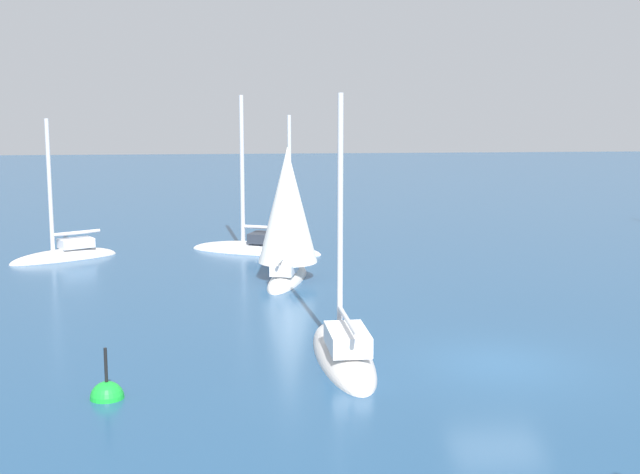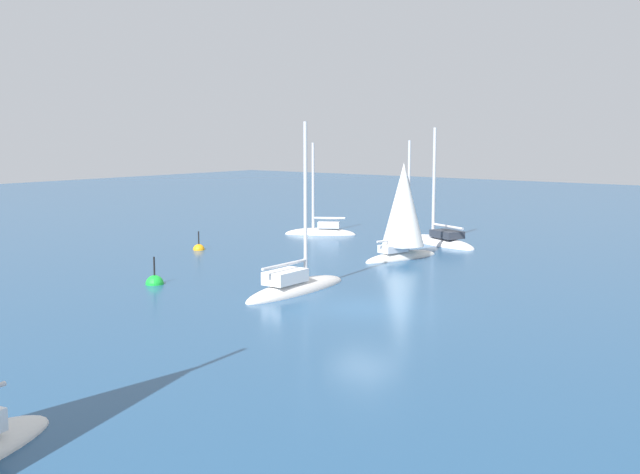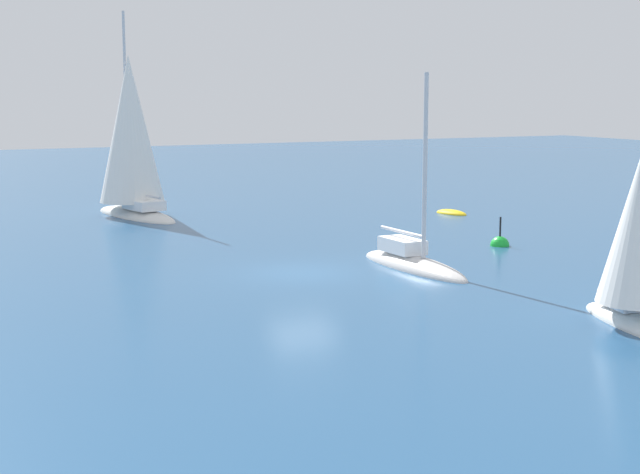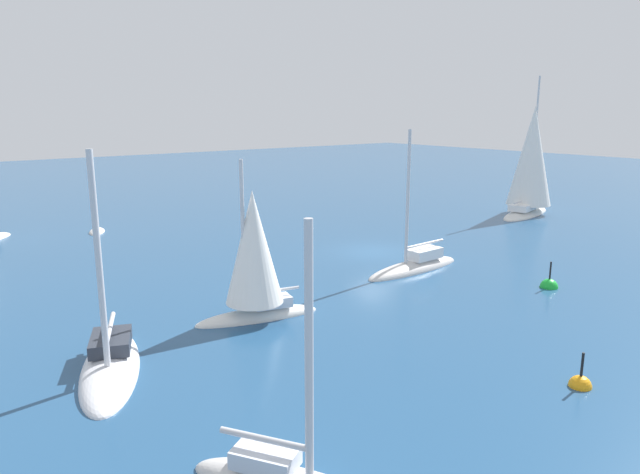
# 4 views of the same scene
# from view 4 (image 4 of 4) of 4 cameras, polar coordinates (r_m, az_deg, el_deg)

# --- Properties ---
(ground_plane) EXTENTS (160.00, 160.00, 0.00)m
(ground_plane) POSITION_cam_4_polar(r_m,az_deg,el_deg) (33.75, 5.28, -1.47)
(ground_plane) COLOR navy
(rib) EXTENTS (1.84, 2.55, 0.49)m
(rib) POSITION_cam_4_polar(r_m,az_deg,el_deg) (41.81, -21.29, 0.46)
(rib) COLOR silver
(rib) RESTS_ON ground
(yacht) EXTENTS (6.55, 1.72, 7.70)m
(yacht) POSITION_cam_4_polar(r_m,az_deg,el_deg) (30.30, 9.40, -2.93)
(yacht) COLOR silver
(yacht) RESTS_ON ground
(yacht_1) EXTENTS (5.21, 2.76, 6.75)m
(yacht_1) POSITION_cam_4_polar(r_m,az_deg,el_deg) (22.55, -6.53, -2.33)
(yacht_1) COLOR silver
(yacht_1) RESTS_ON ground
(yacht_2) EXTENTS (7.78, 4.05, 11.12)m
(yacht_2) POSITION_cam_4_polar(r_m,az_deg,el_deg) (48.11, 20.21, 6.74)
(yacht_2) COLOR silver
(yacht_2) RESTS_ON ground
(sloop_1) EXTENTS (4.06, 6.44, 7.53)m
(sloop_1) POSITION_cam_4_polar(r_m,az_deg,el_deg) (19.97, -20.12, -11.90)
(sloop_1) COLOR white
(sloop_1) RESTS_ON ground
(channel_buoy) EXTENTS (0.68, 0.68, 1.43)m
(channel_buoy) POSITION_cam_4_polar(r_m,az_deg,el_deg) (19.49, 24.43, -13.34)
(channel_buoy) COLOR orange
(channel_buoy) RESTS_ON ground
(mooring_buoy) EXTENTS (0.82, 0.82, 1.66)m
(mooring_buoy) POSITION_cam_4_polar(r_m,az_deg,el_deg) (29.04, 21.80, -4.66)
(mooring_buoy) COLOR green
(mooring_buoy) RESTS_ON ground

